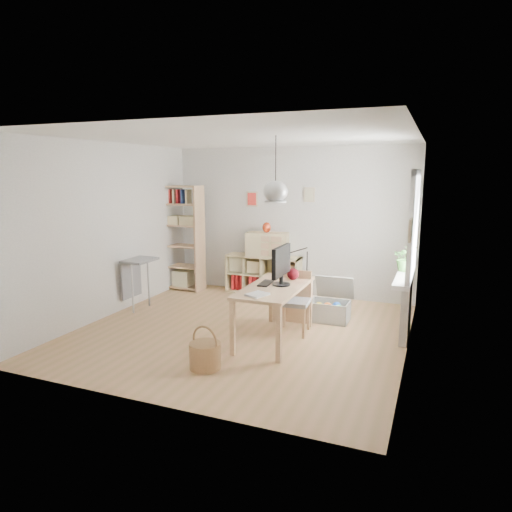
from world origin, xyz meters
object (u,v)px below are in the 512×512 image
at_px(chair, 295,298).
at_px(cube_shelf, 263,277).
at_px(tall_bookshelf, 182,233).
at_px(storage_chest, 330,307).
at_px(drawer_chest, 267,244).
at_px(desk, 275,293).
at_px(monitor, 281,263).

bearing_deg(chair, cube_shelf, 118.13).
relative_size(cube_shelf, tall_bookshelf, 0.70).
height_order(chair, storage_chest, chair).
relative_size(tall_bookshelf, drawer_chest, 2.62).
height_order(cube_shelf, storage_chest, cube_shelf).
distance_m(cube_shelf, tall_bookshelf, 1.77).
bearing_deg(desk, chair, 69.76).
bearing_deg(desk, drawer_chest, 112.87).
bearing_deg(desk, tall_bookshelf, 142.99).
distance_m(desk, cube_shelf, 2.48).
relative_size(tall_bookshelf, chair, 2.30).
distance_m(monitor, drawer_chest, 2.33).
bearing_deg(tall_bookshelf, cube_shelf, 10.19).
relative_size(desk, storage_chest, 2.21).
distance_m(tall_bookshelf, drawer_chest, 1.69).
bearing_deg(tall_bookshelf, drawer_chest, 8.21).
bearing_deg(chair, desk, -115.01).
xyz_separation_m(storage_chest, drawer_chest, (-1.44, 1.06, 0.73)).
bearing_deg(desk, storage_chest, 65.49).
bearing_deg(drawer_chest, cube_shelf, 148.62).
xyz_separation_m(tall_bookshelf, monitor, (2.65, -1.87, -0.04)).
height_order(tall_bookshelf, drawer_chest, tall_bookshelf).
bearing_deg(storage_chest, drawer_chest, 143.36).
bearing_deg(cube_shelf, tall_bookshelf, -169.81).
height_order(desk, cube_shelf, desk).
xyz_separation_m(cube_shelf, monitor, (1.08, -2.15, 0.75)).
height_order(cube_shelf, drawer_chest, drawer_chest).
relative_size(desk, tall_bookshelf, 0.75).
bearing_deg(tall_bookshelf, chair, -29.27).
bearing_deg(drawer_chest, desk, -75.84).
relative_size(desk, chair, 1.73).
relative_size(chair, monitor, 1.43).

